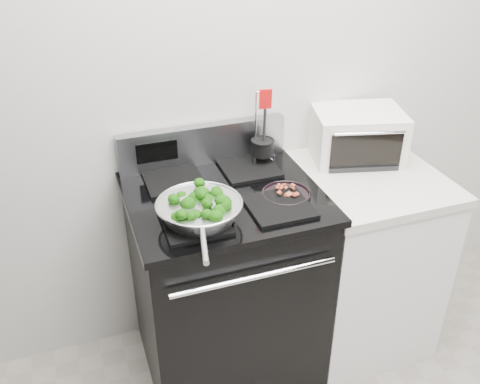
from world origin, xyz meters
name	(u,v)px	position (x,y,z in m)	size (l,w,h in m)	color
back_wall	(264,67)	(0.00, 1.75, 1.35)	(4.00, 0.02, 2.70)	beige
gas_range	(226,282)	(-0.30, 1.41, 0.49)	(0.79, 0.69, 1.13)	black
counter	(358,256)	(0.39, 1.41, 0.46)	(0.62, 0.68, 0.92)	white
skillet	(199,210)	(-0.45, 1.25, 1.00)	(0.33, 0.51, 0.07)	silver
broccoli_pile	(199,205)	(-0.45, 1.26, 1.02)	(0.26, 0.26, 0.09)	black
bacon_plate	(286,192)	(-0.07, 1.32, 0.97)	(0.20, 0.20, 0.04)	black
utensil_holder	(262,151)	(-0.05, 1.61, 1.01)	(0.12, 0.12, 0.36)	silver
toaster_oven	(357,135)	(0.41, 1.59, 1.04)	(0.46, 0.39, 0.23)	silver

